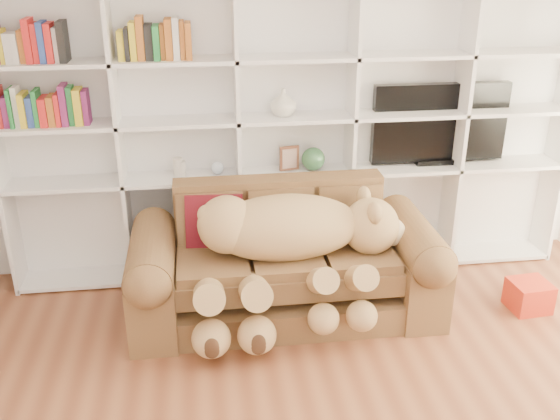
{
  "coord_description": "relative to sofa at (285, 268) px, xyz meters",
  "views": [
    {
      "loc": [
        -0.73,
        -2.28,
        2.56
      ],
      "look_at": [
        -0.2,
        1.63,
        0.83
      ],
      "focal_mm": 40.0,
      "sensor_mm": 36.0,
      "label": 1
    }
  ],
  "objects": [
    {
      "name": "green_vase",
      "position": [
        0.31,
        0.63,
        0.61
      ],
      "size": [
        0.19,
        0.19,
        0.19
      ],
      "primitive_type": "sphere",
      "color": "#316038",
      "rests_on": "bookshelf"
    },
    {
      "name": "tv",
      "position": [
        1.35,
        0.68,
        0.84
      ],
      "size": [
        1.1,
        0.18,
        0.65
      ],
      "color": "black",
      "rests_on": "bookshelf"
    },
    {
      "name": "picture_frame",
      "position": [
        0.12,
        0.63,
        0.62
      ],
      "size": [
        0.16,
        0.05,
        0.2
      ],
      "primitive_type": "cube",
      "rotation": [
        0.0,
        0.0,
        0.18
      ],
      "color": "#562E1D",
      "rests_on": "bookshelf"
    },
    {
      "name": "bookshelf",
      "position": [
        -0.08,
        0.69,
        0.96
      ],
      "size": [
        4.43,
        0.35,
        2.4
      ],
      "color": "white",
      "rests_on": "floor"
    },
    {
      "name": "wall_back",
      "position": [
        0.16,
        0.82,
        1.0
      ],
      "size": [
        5.0,
        0.02,
        2.7
      ],
      "primitive_type": "cube",
      "color": "white",
      "rests_on": "floor"
    },
    {
      "name": "shelf_vase",
      "position": [
        0.07,
        0.63,
        1.07
      ],
      "size": [
        0.22,
        0.22,
        0.21
      ],
      "primitive_type": "imported",
      "rotation": [
        0.0,
        0.0,
        -0.12
      ],
      "color": "silver",
      "rests_on": "bookshelf"
    },
    {
      "name": "sofa",
      "position": [
        0.0,
        0.0,
        0.0
      ],
      "size": [
        2.2,
        0.95,
        0.93
      ],
      "color": "brown",
      "rests_on": "floor"
    },
    {
      "name": "throw_pillow",
      "position": [
        -0.49,
        0.15,
        0.33
      ],
      "size": [
        0.43,
        0.27,
        0.43
      ],
      "primitive_type": "cube",
      "rotation": [
        -0.24,
        0.0,
        -0.1
      ],
      "color": "#621110",
      "rests_on": "sofa"
    },
    {
      "name": "figurine_short",
      "position": [
        -0.72,
        0.63,
        0.58
      ],
      "size": [
        0.09,
        0.09,
        0.12
      ],
      "primitive_type": "cylinder",
      "rotation": [
        0.0,
        0.0,
        0.41
      ],
      "color": "beige",
      "rests_on": "bookshelf"
    },
    {
      "name": "snow_globe",
      "position": [
        -0.44,
        0.63,
        0.57
      ],
      "size": [
        0.1,
        0.1,
        0.1
      ],
      "primitive_type": "sphere",
      "color": "white",
      "rests_on": "bookshelf"
    },
    {
      "name": "gift_box",
      "position": [
        1.81,
        -0.24,
        -0.24
      ],
      "size": [
        0.3,
        0.28,
        0.22
      ],
      "primitive_type": "cube",
      "rotation": [
        0.0,
        0.0,
        0.08
      ],
      "color": "red",
      "rests_on": "floor"
    },
    {
      "name": "teddy_bear",
      "position": [
        0.0,
        -0.19,
        0.28
      ],
      "size": [
        1.55,
        0.88,
        0.9
      ],
      "rotation": [
        0.0,
        0.0,
        -0.01
      ],
      "color": "tan",
      "rests_on": "sofa"
    },
    {
      "name": "figurine_tall",
      "position": [
        -0.74,
        0.63,
        0.59
      ],
      "size": [
        0.1,
        0.1,
        0.15
      ],
      "primitive_type": "cylinder",
      "rotation": [
        0.0,
        0.0,
        -0.41
      ],
      "color": "beige",
      "rests_on": "bookshelf"
    }
  ]
}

